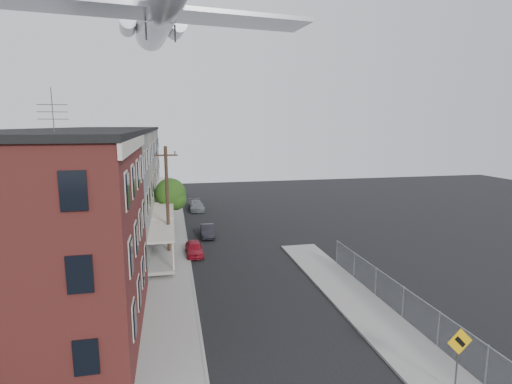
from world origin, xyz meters
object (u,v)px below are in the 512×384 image
warning_sign (459,350)px  airplane (160,7)px  utility_pole (167,202)px  car_mid (207,231)px  car_far (196,206)px  street_tree (172,195)px  car_near (194,248)px

warning_sign → airplane: (-11.25, 23.69, 18.42)m
utility_pole → car_mid: utility_pole is taller
car_far → street_tree: bearing=-113.0°
car_mid → car_far: bearing=92.8°
utility_pole → street_tree: utility_pole is taller
car_near → car_mid: 5.49m
warning_sign → street_tree: size_ratio=0.54×
warning_sign → car_near: bearing=115.3°
airplane → car_near: bearing=-64.0°
warning_sign → car_far: 37.85m
utility_pole → car_near: (2.00, 0.45, -4.09)m
utility_pole → car_near: size_ratio=2.64×
warning_sign → utility_pole: bearing=120.5°
utility_pole → street_tree: (0.33, 9.92, -1.22)m
warning_sign → utility_pole: (-11.20, 19.03, 2.79)m
airplane → car_mid: bearing=16.1°
utility_pole → airplane: airplane is taller
car_mid → airplane: bearing=-162.4°
car_far → utility_pole: bearing=-103.2°
utility_pole → car_near: utility_pole is taller
utility_pole → airplane: bearing=90.7°
utility_pole → airplane: size_ratio=0.32×
utility_pole → airplane: (-0.05, 4.66, 15.63)m
utility_pole → car_far: utility_pole is taller
utility_pole → car_far: size_ratio=2.09×
car_far → airplane: size_ratio=0.15×
warning_sign → car_far: warning_sign is taller
warning_sign → airplane: 32.05m
street_tree → utility_pole: bearing=-91.9°
street_tree → airplane: (-0.38, -5.26, 16.85)m
street_tree → car_mid: (3.24, -4.21, -2.87)m
street_tree → car_near: size_ratio=1.53×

